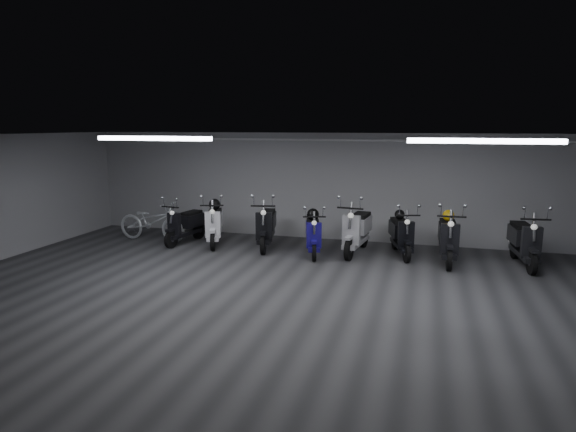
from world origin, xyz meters
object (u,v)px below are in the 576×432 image
(scooter_2, at_px, (214,218))
(helmet_1, at_px, (448,215))
(scooter_4, at_px, (313,229))
(scooter_7, at_px, (402,228))
(scooter_0, at_px, (185,219))
(scooter_8, at_px, (448,231))
(bicycle, at_px, (152,217))
(helmet_0, at_px, (215,204))
(scooter_3, at_px, (266,219))
(helmet_2, at_px, (400,214))
(scooter_6, at_px, (357,223))
(helmet_3, at_px, (313,214))
(scooter_9, at_px, (525,234))

(scooter_2, height_order, helmet_1, scooter_2)
(scooter_4, bearing_deg, scooter_7, -1.94)
(scooter_0, bearing_deg, scooter_8, 9.52)
(scooter_4, distance_m, bicycle, 4.39)
(scooter_8, distance_m, helmet_0, 5.73)
(scooter_8, bearing_deg, scooter_7, 161.15)
(scooter_4, height_order, helmet_0, scooter_4)
(scooter_8, xyz_separation_m, helmet_0, (-5.71, 0.36, 0.29))
(scooter_3, height_order, scooter_8, scooter_3)
(helmet_2, bearing_deg, helmet_1, -14.98)
(helmet_0, bearing_deg, scooter_4, -10.71)
(helmet_0, bearing_deg, scooter_7, -0.53)
(scooter_6, distance_m, helmet_3, 1.06)
(scooter_4, bearing_deg, helmet_1, -7.31)
(scooter_2, distance_m, bicycle, 1.77)
(scooter_8, relative_size, helmet_0, 6.53)
(scooter_2, relative_size, scooter_7, 1.05)
(scooter_2, xyz_separation_m, scooter_3, (1.36, 0.06, 0.03))
(scooter_0, xyz_separation_m, bicycle, (-0.98, 0.04, -0.01))
(scooter_6, bearing_deg, scooter_4, -151.21)
(scooter_9, bearing_deg, scooter_3, 174.19)
(scooter_7, distance_m, helmet_0, 4.70)
(scooter_7, relative_size, helmet_0, 6.01)
(scooter_3, xyz_separation_m, scooter_8, (4.26, -0.18, -0.00))
(scooter_2, xyz_separation_m, scooter_6, (3.59, 0.11, 0.05))
(scooter_6, bearing_deg, helmet_0, -174.76)
(scooter_8, relative_size, scooter_9, 1.01)
(scooter_0, relative_size, bicycle, 0.89)
(scooter_0, xyz_separation_m, helmet_3, (3.34, 0.02, 0.28))
(helmet_1, relative_size, helmet_3, 0.90)
(scooter_9, xyz_separation_m, bicycle, (-8.95, -0.06, -0.08))
(scooter_7, relative_size, helmet_3, 6.09)
(scooter_2, xyz_separation_m, helmet_1, (5.61, 0.15, 0.32))
(scooter_9, xyz_separation_m, helmet_3, (-4.62, -0.09, 0.21))
(helmet_1, bearing_deg, scooter_8, -88.51)
(scooter_3, bearing_deg, scooter_2, 171.03)
(scooter_0, relative_size, scooter_3, 0.89)
(scooter_0, distance_m, helmet_3, 3.36)
(scooter_3, distance_m, scooter_8, 4.26)
(helmet_2, bearing_deg, scooter_9, -8.48)
(scooter_6, bearing_deg, helmet_2, 26.11)
(helmet_1, bearing_deg, scooter_4, -172.06)
(scooter_2, xyz_separation_m, bicycle, (-1.77, -0.02, -0.06))
(scooter_9, distance_m, helmet_3, 4.63)
(scooter_4, xyz_separation_m, bicycle, (-4.39, 0.25, 0.00))
(scooter_3, distance_m, scooter_7, 3.25)
(scooter_4, xyz_separation_m, scooter_6, (0.97, 0.38, 0.11))
(scooter_3, height_order, helmet_0, scooter_3)
(scooter_0, bearing_deg, scooter_2, 14.81)
(scooter_0, relative_size, scooter_4, 1.02)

